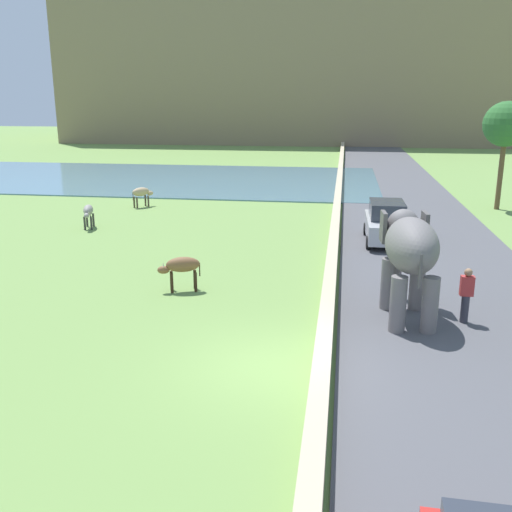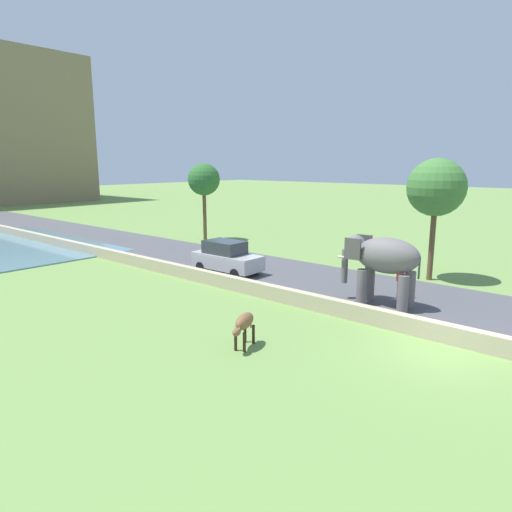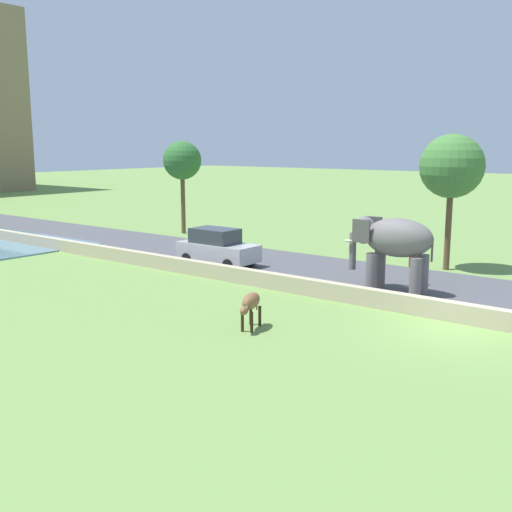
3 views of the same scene
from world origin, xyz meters
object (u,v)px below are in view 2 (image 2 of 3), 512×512
(elephant, at_px, (382,260))
(cow_brown, at_px, (244,323))
(person_beside_elephant, at_px, (400,280))
(car_silver, at_px, (227,257))

(elephant, relative_size, cow_brown, 2.48)
(elephant, height_order, person_beside_elephant, elephant)
(person_beside_elephant, relative_size, car_silver, 0.41)
(elephant, relative_size, person_beside_elephant, 2.16)
(elephant, distance_m, cow_brown, 7.26)
(car_silver, distance_m, cow_brown, 10.40)
(car_silver, bearing_deg, person_beside_elephant, -80.35)
(car_silver, height_order, cow_brown, car_silver)
(elephant, bearing_deg, person_beside_elephant, -6.62)
(elephant, xyz_separation_m, car_silver, (0.02, 9.07, -1.14))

